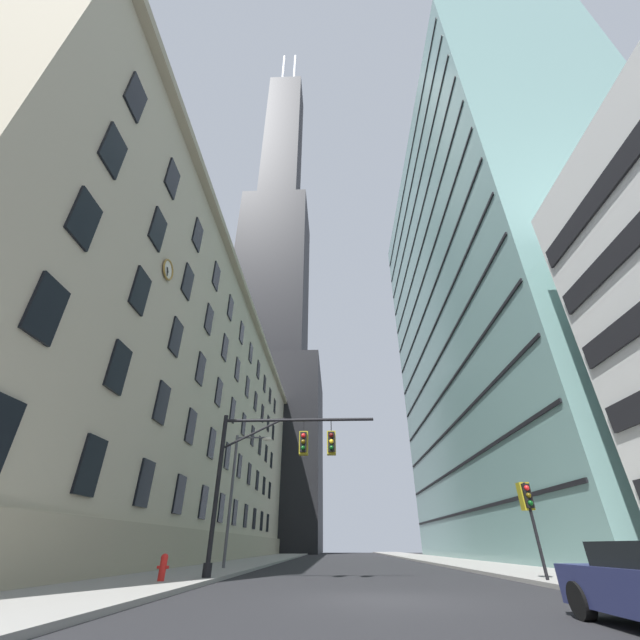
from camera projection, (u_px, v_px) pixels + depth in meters
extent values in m
cube|color=black|center=(384.00, 602.00, 10.31)|extent=(102.00, 160.00, 0.10)
cube|color=gray|center=(74.00, 595.00, 10.65)|extent=(5.00, 160.00, 0.15)
cube|color=#B2A88E|center=(173.00, 420.00, 41.55)|extent=(15.26, 67.77, 25.90)
cube|color=#9E937A|center=(255.00, 320.00, 47.47)|extent=(0.70, 67.77, 0.60)
cube|color=#9E937A|center=(232.00, 548.00, 35.30)|extent=(0.50, 67.77, 2.20)
cube|color=black|center=(90.00, 465.00, 15.31)|extent=(0.14, 1.40, 2.20)
cube|color=black|center=(145.00, 483.00, 19.62)|extent=(0.14, 1.40, 2.20)
cube|color=black|center=(179.00, 494.00, 23.93)|extent=(0.14, 1.40, 2.20)
cube|color=black|center=(203.00, 502.00, 28.24)|extent=(0.14, 1.40, 2.20)
cube|color=black|center=(221.00, 508.00, 32.55)|extent=(0.14, 1.40, 2.20)
cube|color=black|center=(235.00, 512.00, 36.87)|extent=(0.14, 1.40, 2.20)
cube|color=black|center=(246.00, 516.00, 41.18)|extent=(0.14, 1.40, 2.20)
cube|color=black|center=(254.00, 519.00, 45.49)|extent=(0.14, 1.40, 2.20)
cube|color=black|center=(261.00, 521.00, 49.80)|extent=(0.14, 1.40, 2.20)
cube|color=black|center=(268.00, 523.00, 54.11)|extent=(0.14, 1.40, 2.20)
cube|color=black|center=(46.00, 309.00, 13.12)|extent=(0.14, 1.40, 2.20)
cube|color=black|center=(118.00, 368.00, 17.43)|extent=(0.14, 1.40, 2.20)
cube|color=black|center=(162.00, 403.00, 21.74)|extent=(0.14, 1.40, 2.20)
cube|color=black|center=(191.00, 426.00, 26.05)|extent=(0.14, 1.40, 2.20)
cube|color=black|center=(212.00, 443.00, 30.36)|extent=(0.14, 1.40, 2.20)
cube|color=black|center=(227.00, 456.00, 34.68)|extent=(0.14, 1.40, 2.20)
cube|color=black|center=(239.00, 466.00, 38.99)|extent=(0.14, 1.40, 2.20)
cube|color=black|center=(249.00, 474.00, 43.30)|extent=(0.14, 1.40, 2.20)
cube|color=black|center=(257.00, 480.00, 47.61)|extent=(0.14, 1.40, 2.20)
cube|color=black|center=(264.00, 486.00, 51.92)|extent=(0.14, 1.40, 2.20)
cube|color=black|center=(269.00, 490.00, 56.23)|extent=(0.14, 1.40, 2.20)
cube|color=black|center=(84.00, 219.00, 15.24)|extent=(0.14, 1.40, 2.20)
cube|color=black|center=(140.00, 291.00, 19.55)|extent=(0.14, 1.40, 2.20)
cube|color=black|center=(176.00, 337.00, 23.86)|extent=(0.14, 1.40, 2.20)
cube|color=black|center=(201.00, 369.00, 28.17)|extent=(0.14, 1.40, 2.20)
cube|color=black|center=(219.00, 392.00, 32.49)|extent=(0.14, 1.40, 2.20)
cube|color=black|center=(233.00, 410.00, 36.80)|extent=(0.14, 1.40, 2.20)
cube|color=black|center=(244.00, 424.00, 41.11)|extent=(0.14, 1.40, 2.20)
cube|color=black|center=(253.00, 436.00, 45.42)|extent=(0.14, 1.40, 2.20)
cube|color=black|center=(260.00, 445.00, 49.73)|extent=(0.14, 1.40, 2.20)
cube|color=black|center=(266.00, 453.00, 54.04)|extent=(0.14, 1.40, 2.20)
cube|color=black|center=(271.00, 460.00, 58.36)|extent=(0.14, 1.40, 2.20)
cube|color=black|center=(113.00, 151.00, 17.36)|extent=(0.14, 1.40, 2.20)
cube|color=black|center=(158.00, 229.00, 21.67)|extent=(0.14, 1.40, 2.20)
cube|color=black|center=(188.00, 282.00, 25.98)|extent=(0.14, 1.40, 2.20)
cube|color=black|center=(209.00, 319.00, 30.30)|extent=(0.14, 1.40, 2.20)
cube|color=black|center=(225.00, 348.00, 34.61)|extent=(0.14, 1.40, 2.20)
cube|color=black|center=(237.00, 369.00, 38.92)|extent=(0.14, 1.40, 2.20)
cube|color=black|center=(247.00, 387.00, 43.23)|extent=(0.14, 1.40, 2.20)
cube|color=black|center=(256.00, 401.00, 47.54)|extent=(0.14, 1.40, 2.20)
cube|color=black|center=(262.00, 413.00, 51.85)|extent=(0.14, 1.40, 2.20)
cube|color=black|center=(268.00, 424.00, 56.17)|extent=(0.14, 1.40, 2.20)
cube|color=black|center=(273.00, 432.00, 60.48)|extent=(0.14, 1.40, 2.20)
cube|color=black|center=(136.00, 97.00, 19.48)|extent=(0.14, 1.40, 2.20)
cube|color=black|center=(172.00, 179.00, 23.79)|extent=(0.14, 1.40, 2.20)
cube|color=black|center=(198.00, 235.00, 28.11)|extent=(0.14, 1.40, 2.20)
cube|color=black|center=(216.00, 276.00, 32.42)|extent=(0.14, 1.40, 2.20)
cube|color=black|center=(230.00, 308.00, 36.73)|extent=(0.14, 1.40, 2.20)
cube|color=black|center=(242.00, 333.00, 41.04)|extent=(0.14, 1.40, 2.20)
cube|color=black|center=(251.00, 353.00, 45.35)|extent=(0.14, 1.40, 2.20)
cube|color=black|center=(258.00, 370.00, 49.66)|extent=(0.14, 1.40, 2.20)
cube|color=black|center=(265.00, 384.00, 53.98)|extent=(0.14, 1.40, 2.20)
cube|color=black|center=(270.00, 396.00, 58.29)|extent=(0.14, 1.40, 2.20)
cube|color=black|center=(275.00, 406.00, 62.60)|extent=(0.14, 1.40, 2.20)
torus|color=olive|center=(168.00, 270.00, 22.79)|extent=(0.12, 1.29, 1.29)
cylinder|color=silver|center=(168.00, 270.00, 22.79)|extent=(0.05, 1.12, 1.12)
cube|color=black|center=(168.00, 270.00, 22.64)|extent=(0.03, 0.30, 0.28)
cube|color=black|center=(167.00, 272.00, 22.61)|extent=(0.03, 0.23, 0.48)
cube|color=black|center=(260.00, 454.00, 82.54)|extent=(26.04, 26.04, 36.36)
cube|color=black|center=(273.00, 284.00, 105.08)|extent=(18.23, 18.23, 52.89)
cube|color=black|center=(283.00, 146.00, 135.14)|extent=(11.72, 11.72, 66.11)
cylinder|color=silver|center=(283.00, 74.00, 158.78)|extent=(1.20, 1.20, 27.17)
cylinder|color=silver|center=(294.00, 73.00, 158.62)|extent=(1.20, 1.20, 27.17)
cube|color=black|center=(618.00, 168.00, 16.25)|extent=(0.16, 12.21, 1.10)
cube|color=gray|center=(489.00, 306.00, 49.54)|extent=(15.78, 45.25, 55.61)
cube|color=black|center=(461.00, 513.00, 37.78)|extent=(0.12, 44.25, 0.24)
cube|color=black|center=(454.00, 470.00, 39.80)|extent=(0.12, 44.25, 0.24)
cube|color=black|center=(447.00, 431.00, 41.82)|extent=(0.12, 44.25, 0.24)
cube|color=black|center=(441.00, 395.00, 43.84)|extent=(0.12, 44.25, 0.24)
cube|color=black|center=(436.00, 363.00, 45.86)|extent=(0.12, 44.25, 0.24)
cube|color=black|center=(431.00, 333.00, 47.88)|extent=(0.12, 44.25, 0.24)
cube|color=black|center=(427.00, 306.00, 49.90)|extent=(0.12, 44.25, 0.24)
cube|color=black|center=(423.00, 281.00, 51.93)|extent=(0.12, 44.25, 0.24)
cube|color=black|center=(419.00, 258.00, 53.95)|extent=(0.12, 44.25, 0.24)
cube|color=black|center=(415.00, 236.00, 55.97)|extent=(0.12, 44.25, 0.24)
cube|color=black|center=(412.00, 216.00, 57.99)|extent=(0.12, 44.25, 0.24)
cube|color=black|center=(409.00, 198.00, 60.01)|extent=(0.12, 44.25, 0.24)
cube|color=black|center=(406.00, 180.00, 62.03)|extent=(0.12, 44.25, 0.24)
cylinder|color=black|center=(217.00, 489.00, 16.98)|extent=(0.20, 0.20, 6.52)
cylinder|color=black|center=(207.00, 570.00, 15.46)|extent=(0.36, 0.36, 0.50)
cylinder|color=black|center=(299.00, 420.00, 18.38)|extent=(7.06, 0.14, 0.14)
cylinder|color=black|center=(254.00, 433.00, 18.15)|extent=(2.90, 0.10, 1.47)
cylinder|color=black|center=(304.00, 426.00, 18.22)|extent=(0.04, 0.04, 0.60)
cube|color=black|center=(303.00, 442.00, 17.85)|extent=(0.30, 0.30, 0.90)
cube|color=olive|center=(304.00, 443.00, 17.99)|extent=(0.40, 0.40, 1.04)
sphere|color=red|center=(303.00, 436.00, 17.85)|extent=(0.20, 0.20, 0.20)
sphere|color=#4B3A08|center=(303.00, 442.00, 17.71)|extent=(0.20, 0.20, 0.20)
sphere|color=#083D10|center=(303.00, 448.00, 17.57)|extent=(0.20, 0.20, 0.20)
cylinder|color=black|center=(331.00, 426.00, 18.18)|extent=(0.04, 0.04, 0.60)
cube|color=black|center=(331.00, 442.00, 17.80)|extent=(0.30, 0.30, 0.90)
cube|color=olive|center=(331.00, 443.00, 17.95)|extent=(0.40, 0.40, 1.04)
sphere|color=#450808|center=(331.00, 435.00, 17.81)|extent=(0.20, 0.20, 0.20)
sphere|color=yellow|center=(331.00, 441.00, 17.66)|extent=(0.20, 0.20, 0.20)
sphere|color=#083D10|center=(331.00, 448.00, 17.52)|extent=(0.20, 0.20, 0.20)
cylinder|color=black|center=(535.00, 529.00, 15.11)|extent=(0.12, 0.12, 3.35)
cube|color=black|center=(527.00, 496.00, 15.70)|extent=(0.30, 0.30, 0.90)
cube|color=olive|center=(525.00, 496.00, 15.85)|extent=(0.40, 0.40, 1.04)
sphere|color=red|center=(527.00, 488.00, 15.71)|extent=(0.20, 0.20, 0.20)
sphere|color=#4B3A08|center=(529.00, 495.00, 15.57)|extent=(0.20, 0.20, 0.20)
sphere|color=#083D10|center=(530.00, 503.00, 15.42)|extent=(0.20, 0.20, 0.20)
cylinder|color=#47474C|center=(231.00, 496.00, 23.88)|extent=(0.18, 0.18, 7.45)
cylinder|color=#47474C|center=(252.00, 438.00, 25.65)|extent=(2.01, 0.10, 0.10)
ellipsoid|color=#EFE5C6|center=(267.00, 439.00, 25.57)|extent=(0.56, 0.32, 0.24)
cylinder|color=red|center=(163.00, 570.00, 14.02)|extent=(0.24, 0.24, 0.70)
sphere|color=red|center=(165.00, 558.00, 14.21)|extent=(0.26, 0.26, 0.26)
cylinder|color=red|center=(159.00, 567.00, 14.06)|extent=(0.12, 0.10, 0.10)
cylinder|color=red|center=(167.00, 567.00, 14.05)|extent=(0.12, 0.10, 0.10)
cylinder|color=black|center=(581.00, 601.00, 7.54)|extent=(0.22, 0.64, 0.64)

